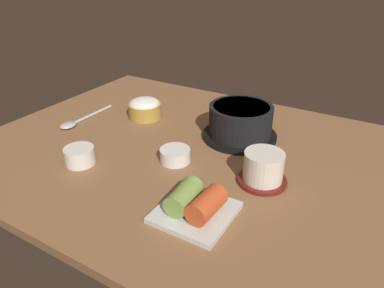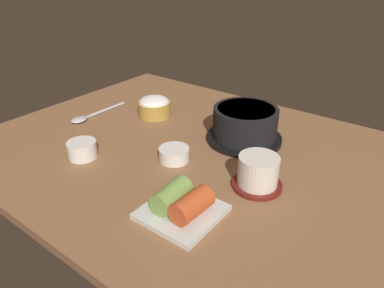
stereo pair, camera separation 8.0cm
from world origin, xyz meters
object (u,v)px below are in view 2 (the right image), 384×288
Objects in this scene: tea_cup_with_saucer at (258,172)px; banchan_cup_center at (173,153)px; side_bowl_near at (82,149)px; stone_pot at (245,125)px; spoon at (87,117)px; kimchi_plate at (182,205)px; rice_bowl at (154,106)px.

tea_cup_with_saucer is 20.03cm from banchan_cup_center.
side_bowl_near is at bearing -146.30° from banchan_cup_center.
stone_pot is at bearing 127.03° from tea_cup_with_saucer.
banchan_cup_center is 0.36× the size of spoon.
tea_cup_with_saucer is 1.52× the size of side_bowl_near.
spoon is (-33.49, 2.75, -1.00)cm from banchan_cup_center.
banchan_cup_center is at bearing -114.09° from stone_pot.
kimchi_plate reaches higher than side_bowl_near.
tea_cup_with_saucer is (11.95, -15.83, -0.96)cm from stone_pot.
rice_bowl reaches higher than kimchi_plate.
banchan_cup_center is at bearing -4.69° from spoon.
stone_pot is at bearing 3.84° from rice_bowl.
spoon is at bearing 179.07° from tea_cup_with_saucer.
stone_pot is 28.05cm from rice_bowl.
stone_pot reaches higher than tea_cup_with_saucer.
tea_cup_with_saucer is 39.25cm from side_bowl_near.
side_bowl_near is (-24.98, -29.09, -2.24)cm from stone_pot.
tea_cup_with_saucer is at bearing 19.75° from side_bowl_near.
stone_pot is 19.86cm from tea_cup_with_saucer.
spoon is (-53.35, 0.87, -2.69)cm from tea_cup_with_saucer.
stone_pot is 1.43× the size of kimchi_plate.
stone_pot is 1.85× the size of tea_cup_with_saucer.
kimchi_plate is (-6.51, -15.58, -1.21)cm from tea_cup_with_saucer.
tea_cup_with_saucer is at bearing -52.97° from stone_pot.
side_bowl_near is (-36.92, -13.26, -1.27)cm from tea_cup_with_saucer.
side_bowl_near is (-30.41, 2.32, -0.07)cm from kimchi_plate.
rice_bowl is at bearing 44.21° from spoon.
stone_pot is 2.01× the size of rice_bowl.
stone_pot reaches higher than spoon.
kimchi_plate is at bearing -41.50° from rice_bowl.
banchan_cup_center is at bearing -174.60° from tea_cup_with_saucer.
rice_bowl is (-27.95, -1.88, -1.43)cm from stone_pot.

